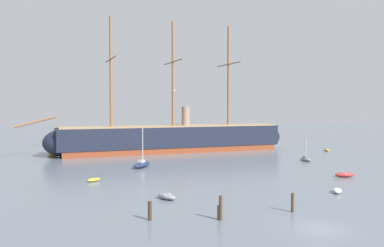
# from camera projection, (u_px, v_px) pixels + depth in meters

# --- Properties ---
(ground_plane) EXTENTS (400.00, 400.00, 0.00)m
(ground_plane) POSITION_uv_depth(u_px,v_px,m) (320.00, 229.00, 32.74)
(ground_plane) COLOR slate
(tall_ship) EXTENTS (58.91, 17.29, 28.59)m
(tall_ship) POSITION_uv_depth(u_px,v_px,m) (173.00, 138.00, 88.83)
(tall_ship) COLOR brown
(tall_ship) RESTS_ON ground
(dinghy_foreground_left) EXTENTS (2.39, 2.77, 0.61)m
(dinghy_foreground_left) POSITION_uv_depth(u_px,v_px,m) (167.00, 196.00, 43.28)
(dinghy_foreground_left) COLOR gray
(dinghy_foreground_left) RESTS_ON ground
(dinghy_foreground_right) EXTENTS (1.95, 2.43, 0.53)m
(dinghy_foreground_right) POSITION_uv_depth(u_px,v_px,m) (337.00, 191.00, 46.51)
(dinghy_foreground_right) COLOR silver
(dinghy_foreground_right) RESTS_ON ground
(dinghy_mid_left) EXTENTS (2.11, 1.96, 0.48)m
(dinghy_mid_left) POSITION_uv_depth(u_px,v_px,m) (94.00, 180.00, 53.71)
(dinghy_mid_left) COLOR gold
(dinghy_mid_left) RESTS_ON ground
(dinghy_mid_right) EXTENTS (2.88, 1.60, 0.65)m
(dinghy_mid_right) POSITION_uv_depth(u_px,v_px,m) (344.00, 175.00, 57.06)
(dinghy_mid_right) COLOR #B22D28
(dinghy_mid_right) RESTS_ON ground
(sailboat_alongside_bow) EXTENTS (3.73, 5.08, 6.48)m
(sailboat_alongside_bow) POSITION_uv_depth(u_px,v_px,m) (142.00, 164.00, 66.11)
(sailboat_alongside_bow) COLOR #1E284C
(sailboat_alongside_bow) RESTS_ON ground
(sailboat_alongside_stern) EXTENTS (1.41, 3.32, 4.19)m
(sailboat_alongside_stern) POSITION_uv_depth(u_px,v_px,m) (306.00, 159.00, 74.08)
(sailboat_alongside_stern) COLOR gray
(sailboat_alongside_stern) RESTS_ON ground
(dinghy_far_left) EXTENTS (2.68, 1.52, 0.60)m
(dinghy_far_left) POSITION_uv_depth(u_px,v_px,m) (53.00, 155.00, 81.21)
(dinghy_far_left) COLOR gold
(dinghy_far_left) RESTS_ON ground
(dinghy_far_right) EXTENTS (1.37, 2.36, 0.52)m
(dinghy_far_right) POSITION_uv_depth(u_px,v_px,m) (327.00, 150.00, 91.22)
(dinghy_far_right) COLOR gold
(dinghy_far_right) RESTS_ON ground
(sailboat_distant_centre) EXTENTS (3.38, 1.80, 4.21)m
(sailboat_distant_centre) POSITION_uv_depth(u_px,v_px,m) (195.00, 147.00, 97.77)
(sailboat_distant_centre) COLOR gray
(sailboat_distant_centre) RESTS_ON ground
(mooring_piling_nearest) EXTENTS (0.30, 0.30, 2.16)m
(mooring_piling_nearest) POSITION_uv_depth(u_px,v_px,m) (221.00, 208.00, 35.19)
(mooring_piling_nearest) COLOR #423323
(mooring_piling_nearest) RESTS_ON ground
(mooring_piling_left_pair) EXTENTS (0.34, 0.34, 1.66)m
(mooring_piling_left_pair) POSITION_uv_depth(u_px,v_px,m) (150.00, 211.00, 35.21)
(mooring_piling_left_pair) COLOR #382B1E
(mooring_piling_left_pair) RESTS_ON ground
(mooring_piling_right_pair) EXTENTS (0.40, 0.40, 1.26)m
(mooring_piling_right_pair) POSITION_uv_depth(u_px,v_px,m) (219.00, 213.00, 35.35)
(mooring_piling_right_pair) COLOR #4C3D2D
(mooring_piling_right_pair) RESTS_ON ground
(mooring_piling_midwater) EXTENTS (0.29, 0.29, 1.79)m
(mooring_piling_midwater) POSITION_uv_depth(u_px,v_px,m) (293.00, 203.00, 37.95)
(mooring_piling_midwater) COLOR #423323
(mooring_piling_midwater) RESTS_ON ground
(seagull_in_flight) EXTENTS (0.82, 1.10, 0.14)m
(seagull_in_flight) POSITION_uv_depth(u_px,v_px,m) (175.00, 90.00, 47.44)
(seagull_in_flight) COLOR silver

